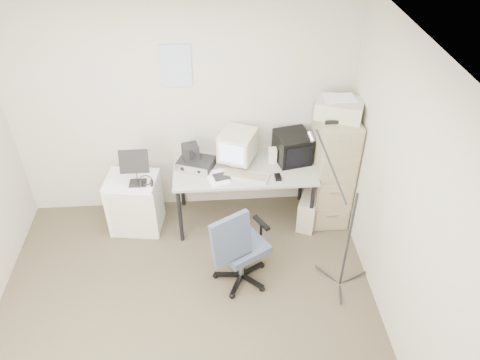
{
  "coord_description": "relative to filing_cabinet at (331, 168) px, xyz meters",
  "views": [
    {
      "loc": [
        0.3,
        -2.55,
        3.66
      ],
      "look_at": [
        0.55,
        0.95,
        0.95
      ],
      "focal_mm": 35.0,
      "sensor_mm": 36.0,
      "label": 1
    }
  ],
  "objects": [
    {
      "name": "radio_receiver",
      "position": [
        -1.46,
        0.01,
        0.13
      ],
      "size": [
        0.43,
        0.37,
        0.1
      ],
      "primitive_type": "cube",
      "rotation": [
        0.0,
        0.0,
        -0.36
      ],
      "color": "black",
      "rests_on": "desk"
    },
    {
      "name": "pc_tower",
      "position": [
        -0.23,
        -0.15,
        -0.46
      ],
      "size": [
        0.33,
        0.45,
        0.38
      ],
      "primitive_type": "cube",
      "rotation": [
        0.0,
        0.0,
        -0.39
      ],
      "color": "beige",
      "rests_on": "floor"
    },
    {
      "name": "office_chair",
      "position": [
        -1.05,
        -0.92,
        -0.17
      ],
      "size": [
        0.76,
        0.76,
        0.96
      ],
      "primitive_type": "cube",
      "rotation": [
        0.0,
        0.0,
        0.53
      ],
      "color": "#404F63",
      "rests_on": "floor"
    },
    {
      "name": "headphones",
      "position": [
        -1.97,
        -0.19,
        0.06
      ],
      "size": [
        0.16,
        0.16,
        0.03
      ],
      "primitive_type": "torus",
      "rotation": [
        0.0,
        0.0,
        0.1
      ],
      "color": "black",
      "rests_on": "side_cart"
    },
    {
      "name": "papers",
      "position": [
        -1.24,
        -0.2,
        0.09
      ],
      "size": [
        0.27,
        0.32,
        0.02
      ],
      "primitive_type": "cube",
      "rotation": [
        0.0,
        0.0,
        0.27
      ],
      "color": "white",
      "rests_on": "desk"
    },
    {
      "name": "crt_tv",
      "position": [
        -0.42,
        0.09,
        0.24
      ],
      "size": [
        0.41,
        0.43,
        0.31
      ],
      "primitive_type": "cube",
      "rotation": [
        0.0,
        0.0,
        0.21
      ],
      "color": "black",
      "rests_on": "desk"
    },
    {
      "name": "wall_calendar",
      "position": [
        -1.6,
        0.31,
        1.1
      ],
      "size": [
        0.3,
        0.02,
        0.44
      ],
      "primitive_type": "cube",
      "color": "white",
      "rests_on": "wall_back"
    },
    {
      "name": "ceiling",
      "position": [
        -1.58,
        -1.48,
        1.85
      ],
      "size": [
        3.6,
        3.6,
        0.01
      ],
      "primitive_type": "cube",
      "color": "white",
      "rests_on": "ground"
    },
    {
      "name": "wall_back",
      "position": [
        -1.58,
        0.32,
        0.6
      ],
      "size": [
        3.6,
        0.02,
        2.5
      ],
      "primitive_type": "cube",
      "color": "beige",
      "rests_on": "ground"
    },
    {
      "name": "mic_stand",
      "position": [
        -0.07,
        -1.05,
        0.11
      ],
      "size": [
        0.03,
        0.03,
        1.52
      ],
      "primitive_type": "cylinder",
      "rotation": [
        0.0,
        0.0,
        1.84
      ],
      "color": "black",
      "rests_on": "floor"
    },
    {
      "name": "wall_right",
      "position": [
        0.22,
        -1.48,
        0.6
      ],
      "size": [
        0.02,
        3.6,
        2.5
      ],
      "primitive_type": "cube",
      "color": "beige",
      "rests_on": "ground"
    },
    {
      "name": "radio_speaker",
      "position": [
        -1.51,
        0.04,
        0.26
      ],
      "size": [
        0.19,
        0.19,
        0.16
      ],
      "primitive_type": "cube",
      "rotation": [
        0.0,
        0.0,
        0.28
      ],
      "color": "black",
      "rests_on": "radio_receiver"
    },
    {
      "name": "printer",
      "position": [
        0.0,
        -0.01,
        0.74
      ],
      "size": [
        0.54,
        0.46,
        0.18
      ],
      "primitive_type": "cube",
      "rotation": [
        0.0,
        0.0,
        -0.38
      ],
      "color": "beige",
      "rests_on": "filing_cabinet"
    },
    {
      "name": "keyboard",
      "position": [
        -0.95,
        -0.2,
        0.09
      ],
      "size": [
        0.51,
        0.32,
        0.03
      ],
      "primitive_type": "cube",
      "rotation": [
        0.0,
        0.0,
        -0.33
      ],
      "color": "beige",
      "rests_on": "desk"
    },
    {
      "name": "side_cart",
      "position": [
        -2.15,
        -0.06,
        -0.32
      ],
      "size": [
        0.59,
        0.49,
        0.66
      ],
      "primitive_type": "cube",
      "rotation": [
        0.0,
        0.0,
        -0.13
      ],
      "color": "white",
      "rests_on": "floor"
    },
    {
      "name": "desk",
      "position": [
        -0.95,
        -0.03,
        -0.29
      ],
      "size": [
        1.5,
        0.7,
        0.73
      ],
      "primitive_type": "cube",
      "color": "gray",
      "rests_on": "floor"
    },
    {
      "name": "filing_cabinet",
      "position": [
        0.0,
        0.0,
        0.0
      ],
      "size": [
        0.4,
        0.6,
        1.3
      ],
      "primitive_type": "cube",
      "color": "#978560",
      "rests_on": "floor"
    },
    {
      "name": "music_stand",
      "position": [
        -2.07,
        -0.15,
        0.23
      ],
      "size": [
        0.32,
        0.22,
        0.43
      ],
      "primitive_type": "cube",
      "rotation": [
        0.0,
        0.0,
        0.23
      ],
      "color": "black",
      "rests_on": "side_cart"
    },
    {
      "name": "desk_speaker",
      "position": [
        -0.64,
        0.06,
        0.16
      ],
      "size": [
        0.09,
        0.09,
        0.16
      ],
      "primitive_type": "cube",
      "rotation": [
        0.0,
        0.0,
        0.01
      ],
      "color": "beige",
      "rests_on": "desk"
    },
    {
      "name": "floor",
      "position": [
        -1.58,
        -1.48,
        -0.66
      ],
      "size": [
        3.6,
        3.6,
        0.01
      ],
      "primitive_type": "cube",
      "color": "#423A2A",
      "rests_on": "ground"
    },
    {
      "name": "mouse",
      "position": [
        -0.62,
        -0.25,
        0.1
      ],
      "size": [
        0.07,
        0.11,
        0.03
      ],
      "primitive_type": "cube",
      "rotation": [
        0.0,
        0.0,
        0.06
      ],
      "color": "black",
      "rests_on": "desk"
    },
    {
      "name": "crt_monitor",
      "position": [
        -1.01,
        0.07,
        0.27
      ],
      "size": [
        0.45,
        0.46,
        0.37
      ],
      "primitive_type": "cube",
      "rotation": [
        0.0,
        0.0,
        -0.42
      ],
      "color": "beige",
      "rests_on": "desk"
    }
  ]
}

